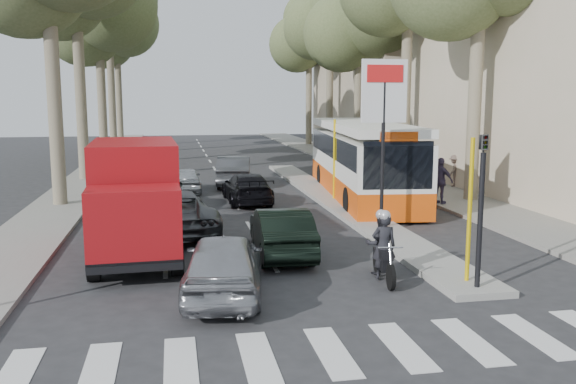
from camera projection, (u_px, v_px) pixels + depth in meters
name	position (u px, v px, depth m)	size (l,w,h in m)	color
ground	(321.00, 282.00, 14.65)	(120.00, 120.00, 0.00)	#28282B
sidewalk_right	(357.00, 164.00, 40.50)	(3.20, 70.00, 0.12)	gray
median_left	(103.00, 164.00, 40.36)	(2.40, 64.00, 0.12)	gray
traffic_island	(334.00, 200.00, 25.92)	(1.50, 26.00, 0.16)	gray
building_far	(408.00, 53.00, 49.30)	(11.00, 20.00, 16.00)	#B7A88E
billboard	(384.00, 119.00, 19.54)	(1.50, 12.10, 5.60)	yellow
traffic_light_island	(482.00, 185.00, 13.41)	(0.16, 0.41, 3.60)	black
tree_l_c	(100.00, 9.00, 38.99)	(7.40, 7.20, 13.71)	#6B604C
tree_l_d	(109.00, 0.00, 46.47)	(7.40, 7.20, 15.66)	#6B604C
tree_l_e	(118.00, 26.00, 54.38)	(7.40, 7.20, 14.49)	#6B604C
tree_r_c	(361.00, 17.00, 40.19)	(7.40, 7.20, 13.32)	#6B604C
tree_r_d	(332.00, 12.00, 47.76)	(7.40, 7.20, 14.88)	#6B604C
tree_r_e	(310.00, 32.00, 55.66)	(7.40, 7.20, 14.10)	#6B604C
silver_hatchback	(224.00, 264.00, 13.56)	(1.70, 4.22, 1.44)	#9FA1A7
dark_hatchback	(281.00, 232.00, 17.06)	(1.43, 4.11, 1.36)	black
queue_car_a	(172.00, 212.00, 19.73)	(2.41, 5.22, 1.45)	#4E5256
queue_car_b	(247.00, 188.00, 25.64)	(1.77, 4.36, 1.26)	black
queue_car_c	(186.00, 180.00, 28.57)	(1.41, 3.50, 1.19)	#AAAFB3
queue_car_d	(234.00, 171.00, 30.80)	(1.58, 4.54, 1.50)	#484A4F
queue_car_e	(160.00, 191.00, 24.61)	(1.83, 4.51, 1.31)	black
red_truck	(135.00, 197.00, 16.82)	(2.52, 6.05, 3.18)	black
city_bus	(361.00, 157.00, 27.08)	(4.10, 12.95, 3.35)	#E84F0C
motorcycle	(382.00, 247.00, 14.84)	(0.80, 2.05, 1.74)	black
pedestrian_near	(441.00, 181.00, 24.66)	(1.10, 0.54, 1.88)	#3B324C
pedestrian_far	(454.00, 171.00, 29.61)	(0.99, 0.44, 1.54)	brown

